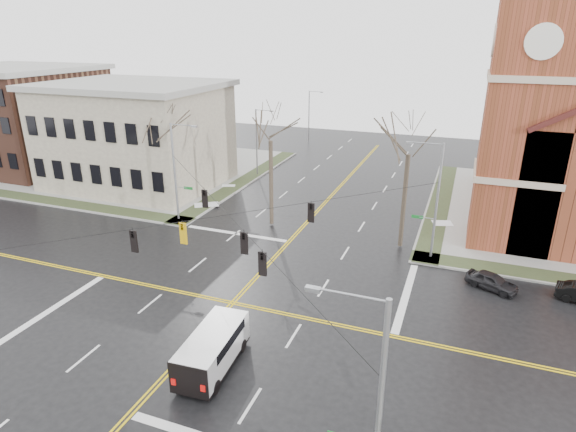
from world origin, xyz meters
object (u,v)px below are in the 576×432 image
(signal_pole_ne, at_px, (435,198))
(tree_nw_far, at_px, (166,134))
(streetlight_north_b, at_px, (310,114))
(cargo_van, at_px, (214,346))
(tree_nw_near, at_px, (270,135))
(tree_ne, at_px, (409,148))
(signal_pole_nw, at_px, (176,169))
(parked_car_a, at_px, (492,281))
(signal_pole_se, at_px, (374,408))
(streetlight_north_a, at_px, (258,140))

(signal_pole_ne, xyz_separation_m, tree_nw_far, (-25.02, 2.26, 2.60))
(streetlight_north_b, distance_m, cargo_van, 55.48)
(tree_nw_near, bearing_deg, tree_ne, -3.86)
(signal_pole_ne, height_order, streetlight_north_b, signal_pole_ne)
(signal_pole_nw, relative_size, tree_ne, 0.78)
(tree_nw_near, distance_m, tree_ne, 11.82)
(parked_car_a, bearing_deg, tree_ne, 79.87)
(cargo_van, distance_m, tree_nw_far, 25.95)
(parked_car_a, bearing_deg, signal_pole_nw, 106.84)
(parked_car_a, xyz_separation_m, tree_nw_near, (-18.71, 5.52, 7.73))
(signal_pole_se, bearing_deg, signal_pole_nw, 134.55)
(signal_pole_se, bearing_deg, tree_nw_near, 119.52)
(tree_ne, bearing_deg, signal_pole_ne, -27.24)
(streetlight_north_a, relative_size, cargo_van, 1.46)
(signal_pole_se, bearing_deg, signal_pole_ne, 90.00)
(streetlight_north_b, xyz_separation_m, tree_nw_far, (-3.04, -34.24, 3.08))
(streetlight_north_a, relative_size, parked_car_a, 2.31)
(streetlight_north_a, relative_size, tree_ne, 0.70)
(signal_pole_nw, relative_size, cargo_van, 1.64)
(parked_car_a, distance_m, tree_nw_far, 30.91)
(streetlight_north_a, height_order, cargo_van, streetlight_north_a)
(tree_nw_near, bearing_deg, cargo_van, -76.04)
(signal_pole_se, bearing_deg, tree_nw_far, 134.72)
(tree_nw_near, height_order, tree_ne, tree_nw_near)
(tree_nw_near, bearing_deg, signal_pole_se, -60.48)
(cargo_van, relative_size, tree_nw_far, 0.53)
(streetlight_north_a, distance_m, cargo_van, 36.35)
(streetlight_north_b, distance_m, parked_car_a, 48.14)
(cargo_van, bearing_deg, parked_car_a, 41.37)
(signal_pole_se, bearing_deg, streetlight_north_a, 119.09)
(signal_pole_se, relative_size, tree_nw_near, 0.78)
(signal_pole_se, xyz_separation_m, cargo_van, (-9.34, 5.58, -3.74))
(streetlight_north_b, bearing_deg, tree_nw_near, -77.25)
(parked_car_a, bearing_deg, tree_nw_far, 103.15)
(tree_nw_near, bearing_deg, parked_car_a, -16.43)
(signal_pole_ne, bearing_deg, streetlight_north_b, 121.05)
(signal_pole_nw, bearing_deg, parked_car_a, -7.33)
(signal_pole_ne, bearing_deg, signal_pole_nw, 180.00)
(signal_pole_ne, xyz_separation_m, parked_car_a, (4.54, -3.50, -4.36))
(signal_pole_ne, distance_m, signal_pole_nw, 22.64)
(streetlight_north_b, height_order, parked_car_a, streetlight_north_b)
(cargo_van, xyz_separation_m, tree_nw_far, (-15.68, 19.68, 6.35))
(signal_pole_nw, xyz_separation_m, tree_ne, (20.26, 1.23, 3.36))
(signal_pole_se, relative_size, streetlight_north_a, 1.12)
(signal_pole_ne, bearing_deg, tree_nw_near, 171.88)
(signal_pole_se, distance_m, tree_nw_near, 28.95)
(signal_pole_ne, height_order, parked_car_a, signal_pole_ne)
(streetlight_north_a, xyz_separation_m, parked_car_a, (26.52, -20.00, -3.88))
(signal_pole_ne, relative_size, tree_nw_near, 0.78)
(signal_pole_nw, bearing_deg, signal_pole_se, -45.45)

